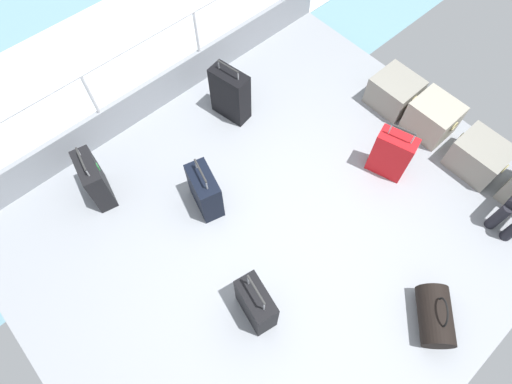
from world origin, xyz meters
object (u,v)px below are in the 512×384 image
at_px(duffel_bag, 435,316).
at_px(cargo_crate_2, 479,157).
at_px(suitcase_3, 391,154).
at_px(cargo_crate_0, 394,92).
at_px(suitcase_4, 95,180).
at_px(cargo_crate_1, 432,118).
at_px(suitcase_0, 256,304).
at_px(suitcase_2, 230,94).
at_px(suitcase_1, 205,191).

bearing_deg(duffel_bag, cargo_crate_2, 112.57).
bearing_deg(cargo_crate_2, suitcase_3, -129.62).
xyz_separation_m(cargo_crate_2, suitcase_3, (-0.64, -0.77, 0.10)).
relative_size(cargo_crate_0, suitcase_4, 0.78).
bearing_deg(suitcase_4, suitcase_3, 53.70).
distance_m(cargo_crate_0, cargo_crate_1, 0.55).
xyz_separation_m(cargo_crate_1, cargo_crate_2, (0.66, -0.05, -0.01)).
distance_m(suitcase_0, suitcase_2, 2.41).
bearing_deg(suitcase_3, duffel_bag, -35.62).
distance_m(cargo_crate_0, suitcase_0, 3.05).
relative_size(cargo_crate_1, suitcase_4, 0.77).
relative_size(cargo_crate_1, suitcase_0, 0.70).
height_order(cargo_crate_0, cargo_crate_1, cargo_crate_1).
bearing_deg(suitcase_2, suitcase_3, 23.08).
bearing_deg(suitcase_2, suitcase_0, -34.90).
height_order(suitcase_0, suitcase_2, suitcase_2).
bearing_deg(cargo_crate_1, suitcase_2, -137.93).
xyz_separation_m(suitcase_2, suitcase_3, (1.77, 0.75, -0.03)).
bearing_deg(duffel_bag, suitcase_4, -154.27).
relative_size(suitcase_2, suitcase_4, 1.11).
bearing_deg(cargo_crate_0, cargo_crate_2, -2.03).
bearing_deg(suitcase_1, cargo_crate_1, 69.32).
bearing_deg(cargo_crate_1, cargo_crate_2, -4.19).
height_order(suitcase_3, duffel_bag, suitcase_3).
relative_size(suitcase_0, duffel_bag, 1.30).
xyz_separation_m(suitcase_0, duffel_bag, (1.15, 1.16, -0.13)).
height_order(cargo_crate_0, duffel_bag, duffel_bag).
bearing_deg(cargo_crate_0, cargo_crate_1, 0.60).
bearing_deg(suitcase_0, suitcase_3, 95.65).
distance_m(cargo_crate_1, suitcase_4, 3.81).
height_order(suitcase_1, suitcase_4, suitcase_4).
bearing_deg(cargo_crate_1, duffel_bag, -52.22).
bearing_deg(suitcase_4, cargo_crate_1, 61.35).
height_order(suitcase_1, suitcase_3, suitcase_3).
height_order(suitcase_3, suitcase_4, suitcase_3).
height_order(cargo_crate_0, suitcase_2, suitcase_2).
distance_m(suitcase_0, suitcase_3, 2.14).
relative_size(cargo_crate_2, suitcase_2, 0.74).
bearing_deg(suitcase_2, suitcase_1, -52.35).
bearing_deg(cargo_crate_0, suitcase_4, -110.95).
height_order(cargo_crate_0, suitcase_4, suitcase_4).
xyz_separation_m(cargo_crate_1, duffel_bag, (1.39, -1.79, -0.06)).
xyz_separation_m(cargo_crate_0, suitcase_3, (0.58, -0.81, 0.11)).
bearing_deg(suitcase_3, cargo_crate_0, 125.40).
xyz_separation_m(cargo_crate_2, suitcase_1, (-1.63, -2.52, 0.07)).
xyz_separation_m(cargo_crate_0, suitcase_0, (0.79, -2.95, 0.09)).
bearing_deg(suitcase_1, suitcase_3, 60.33).
bearing_deg(cargo_crate_2, suitcase_1, -122.96).
relative_size(suitcase_2, suitcase_3, 1.03).
xyz_separation_m(cargo_crate_0, cargo_crate_1, (0.55, 0.01, 0.02)).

